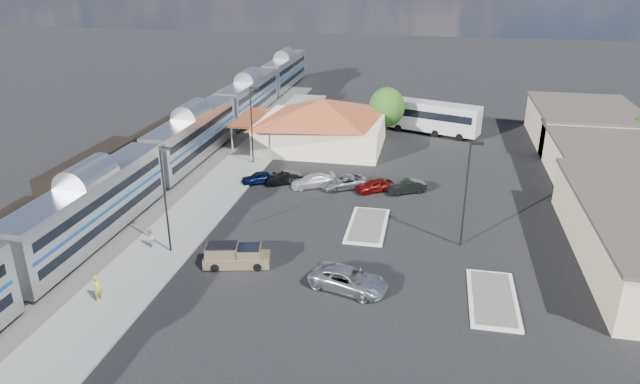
% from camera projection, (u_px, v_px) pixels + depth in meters
% --- Properties ---
extents(ground, '(280.00, 280.00, 0.00)m').
position_uv_depth(ground, '(319.00, 232.00, 49.54)').
color(ground, black).
rests_on(ground, ground).
extents(railbed, '(16.00, 100.00, 0.12)m').
position_uv_depth(railbed, '(141.00, 182.00, 60.61)').
color(railbed, '#4C4944').
rests_on(railbed, ground).
extents(platform, '(5.50, 92.00, 0.18)m').
position_uv_depth(platform, '(214.00, 195.00, 57.14)').
color(platform, gray).
rests_on(platform, ground).
extents(passenger_train, '(3.00, 104.00, 5.55)m').
position_uv_depth(passenger_train, '(194.00, 137.00, 66.01)').
color(passenger_train, silver).
rests_on(passenger_train, ground).
extents(freight_cars, '(2.80, 46.00, 4.00)m').
position_uv_depth(freight_cars, '(92.00, 176.00, 56.94)').
color(freight_cars, black).
rests_on(freight_cars, ground).
extents(station_depot, '(18.35, 12.24, 6.20)m').
position_uv_depth(station_depot, '(321.00, 123.00, 70.96)').
color(station_depot, beige).
rests_on(station_depot, ground).
extents(buildings_east, '(14.40, 51.40, 4.80)m').
position_uv_depth(buildings_east, '(624.00, 174.00, 56.53)').
color(buildings_east, '#C6B28C').
rests_on(buildings_east, ground).
extents(traffic_island_south, '(3.30, 7.50, 0.21)m').
position_uv_depth(traffic_island_south, '(367.00, 225.00, 50.59)').
color(traffic_island_south, silver).
rests_on(traffic_island_south, ground).
extents(traffic_island_north, '(3.30, 7.50, 0.21)m').
position_uv_depth(traffic_island_north, '(493.00, 298.00, 39.69)').
color(traffic_island_north, silver).
rests_on(traffic_island_north, ground).
extents(lamp_plat_s, '(1.08, 0.25, 9.00)m').
position_uv_depth(lamp_plat_s, '(165.00, 192.00, 44.06)').
color(lamp_plat_s, black).
rests_on(lamp_plat_s, ground).
extents(lamp_plat_n, '(1.08, 0.25, 9.00)m').
position_uv_depth(lamp_plat_n, '(252.00, 119.00, 64.02)').
color(lamp_plat_n, black).
rests_on(lamp_plat_n, ground).
extents(lamp_lot, '(1.08, 0.25, 9.00)m').
position_uv_depth(lamp_lot, '(468.00, 185.00, 45.31)').
color(lamp_lot, black).
rests_on(lamp_lot, ground).
extents(tree_depot, '(4.71, 4.71, 6.63)m').
position_uv_depth(tree_depot, '(387.00, 107.00, 74.69)').
color(tree_depot, '#382314').
rests_on(tree_depot, ground).
extents(pickup_truck, '(5.32, 2.89, 1.74)m').
position_uv_depth(pickup_truck, '(237.00, 256.00, 43.84)').
color(pickup_truck, tan).
rests_on(pickup_truck, ground).
extents(suv, '(6.20, 4.10, 1.58)m').
position_uv_depth(suv, '(349.00, 280.00, 40.70)').
color(suv, '#B0B4B9').
rests_on(suv, ground).
extents(coach_bus, '(13.49, 7.11, 4.26)m').
position_uv_depth(coach_bus, '(430.00, 116.00, 76.74)').
color(coach_bus, silver).
rests_on(coach_bus, ground).
extents(person_a, '(0.63, 0.80, 1.93)m').
position_uv_depth(person_a, '(98.00, 288.00, 39.01)').
color(person_a, '#DFD345').
rests_on(person_a, platform).
extents(person_b, '(0.88, 0.99, 1.71)m').
position_uv_depth(person_b, '(149.00, 238.00, 46.32)').
color(person_b, silver).
rests_on(person_b, platform).
extents(parked_car_a, '(4.03, 3.21, 1.29)m').
position_uv_depth(parked_car_a, '(259.00, 177.00, 60.18)').
color(parked_car_a, '#0D1A43').
rests_on(parked_car_a, ground).
extents(parked_car_b, '(4.12, 3.00, 1.29)m').
position_uv_depth(parked_car_b, '(284.00, 178.00, 59.98)').
color(parked_car_b, black).
rests_on(parked_car_b, ground).
extents(parked_car_c, '(4.95, 3.73, 1.33)m').
position_uv_depth(parked_car_c, '(313.00, 181.00, 59.12)').
color(parked_car_c, white).
rests_on(parked_car_c, ground).
extents(parked_car_d, '(5.32, 4.32, 1.35)m').
position_uv_depth(parked_car_d, '(344.00, 182.00, 58.80)').
color(parked_car_d, gray).
rests_on(parked_car_d, ground).
extents(parked_car_e, '(4.23, 3.49, 1.36)m').
position_uv_depth(parked_car_e, '(374.00, 185.00, 57.95)').
color(parked_car_e, maroon).
rests_on(parked_car_e, ground).
extents(parked_car_f, '(4.26, 3.10, 1.34)m').
position_uv_depth(parked_car_f, '(406.00, 187.00, 57.64)').
color(parked_car_f, black).
rests_on(parked_car_f, ground).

